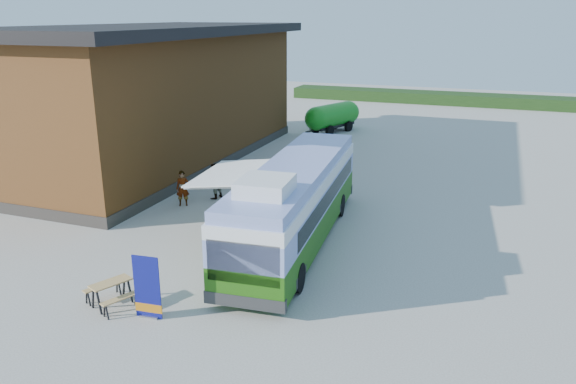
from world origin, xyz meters
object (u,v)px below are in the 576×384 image
at_px(banner, 148,293).
at_px(person_a, 183,188).
at_px(bus, 295,201).
at_px(slurry_tanker, 333,116).
at_px(picnic_table, 111,288).
at_px(person_b, 214,181).

relative_size(banner, person_a, 1.18).
height_order(bus, person_a, bus).
bearing_deg(bus, banner, -112.20).
xyz_separation_m(bus, person_a, (-6.05, 2.27, -0.87)).
height_order(banner, person_a, banner).
distance_m(person_a, slurry_tanker, 17.82).
height_order(bus, picnic_table, bus).
xyz_separation_m(banner, picnic_table, (-1.39, 0.21, -0.20)).
bearing_deg(person_b, slurry_tanker, -164.34).
distance_m(banner, picnic_table, 1.41).
relative_size(banner, picnic_table, 1.11).
relative_size(banner, slurry_tanker, 0.36).
height_order(banner, picnic_table, banner).
relative_size(person_a, slurry_tanker, 0.30).
relative_size(bus, slurry_tanker, 2.20).
bearing_deg(person_a, person_b, 33.49).
bearing_deg(banner, person_b, 102.80).
xyz_separation_m(banner, person_b, (-3.24, 10.09, 0.06)).
bearing_deg(banner, picnic_table, 166.53).
xyz_separation_m(bus, banner, (-1.99, -6.44, -0.89)).
height_order(person_a, person_b, person_b).
relative_size(bus, person_a, 7.27).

